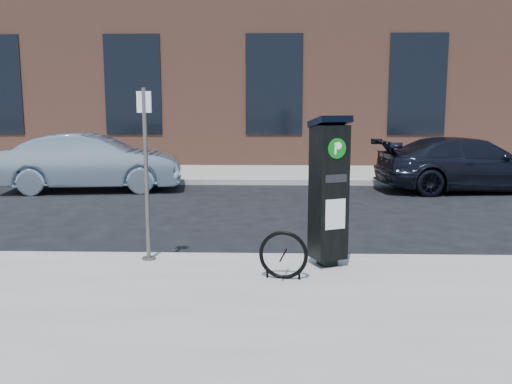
{
  "coord_description": "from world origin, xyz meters",
  "views": [
    {
      "loc": [
        -0.06,
        -7.38,
        2.18
      ],
      "look_at": [
        -0.29,
        0.5,
        0.96
      ],
      "focal_mm": 38.0,
      "sensor_mm": 36.0,
      "label": 1
    }
  ],
  "objects_px": {
    "bike_rack": "(283,255)",
    "car_silver": "(92,162)",
    "sign_pole": "(146,176)",
    "parking_kiosk": "(329,190)",
    "car_dark": "(469,164)"
  },
  "relations": [
    {
      "from": "car_silver",
      "to": "car_dark",
      "type": "xyz_separation_m",
      "value": [
        9.98,
        0.24,
        -0.05
      ]
    },
    {
      "from": "parking_kiosk",
      "to": "car_dark",
      "type": "xyz_separation_m",
      "value": [
        4.49,
        7.51,
        -0.44
      ]
    },
    {
      "from": "bike_rack",
      "to": "car_silver",
      "type": "relative_size",
      "value": 0.13
    },
    {
      "from": "parking_kiosk",
      "to": "sign_pole",
      "type": "relative_size",
      "value": 0.85
    },
    {
      "from": "parking_kiosk",
      "to": "bike_rack",
      "type": "relative_size",
      "value": 3.27
    },
    {
      "from": "parking_kiosk",
      "to": "bike_rack",
      "type": "bearing_deg",
      "value": -159.05
    },
    {
      "from": "bike_rack",
      "to": "parking_kiosk",
      "type": "bearing_deg",
      "value": 54.46
    },
    {
      "from": "sign_pole",
      "to": "car_dark",
      "type": "height_order",
      "value": "sign_pole"
    },
    {
      "from": "car_silver",
      "to": "car_dark",
      "type": "height_order",
      "value": "car_silver"
    },
    {
      "from": "parking_kiosk",
      "to": "sign_pole",
      "type": "bearing_deg",
      "value": 151.08
    },
    {
      "from": "car_dark",
      "to": "sign_pole",
      "type": "bearing_deg",
      "value": 130.88
    },
    {
      "from": "sign_pole",
      "to": "car_silver",
      "type": "height_order",
      "value": "sign_pole"
    },
    {
      "from": "sign_pole",
      "to": "parking_kiosk",
      "type": "bearing_deg",
      "value": 7.57
    },
    {
      "from": "sign_pole",
      "to": "car_silver",
      "type": "xyz_separation_m",
      "value": [
        -3.1,
        7.07,
        -0.53
      ]
    },
    {
      "from": "parking_kiosk",
      "to": "car_dark",
      "type": "relative_size",
      "value": 0.4
    }
  ]
}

